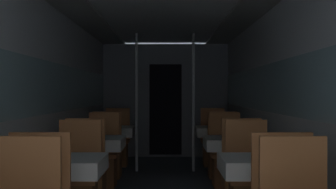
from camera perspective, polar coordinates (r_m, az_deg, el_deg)
wall_left at (r=5.24m, az=-14.31°, el=-1.21°), size 0.05×10.19×2.25m
wall_right at (r=5.21m, az=13.75°, el=-1.21°), size 0.05×10.19×2.25m
ceiling_panel at (r=5.17m, az=-0.32°, el=11.50°), size 2.54×10.19×0.07m
bulkhead_far at (r=9.34m, az=-0.06°, el=-0.76°), size 2.49×0.09×2.25m
dining_table_left_1 at (r=4.17m, az=-12.33°, el=-8.98°), size 0.68×0.68×0.72m
dining_table_left_2 at (r=5.91m, az=-8.53°, el=-6.25°), size 0.68×0.68×0.72m
chair_left_near_2 at (r=5.39m, az=-9.49°, el=-10.25°), size 0.43×0.43×1.00m
chair_left_far_2 at (r=6.52m, az=-7.74°, el=-8.41°), size 0.43×0.43×1.00m
dining_table_left_3 at (r=7.67m, az=-6.49°, el=-4.75°), size 0.68×0.68×0.72m
chair_left_near_3 at (r=7.13m, az=-7.04°, el=-7.66°), size 0.43×0.43×1.00m
chair_left_far_3 at (r=8.28m, az=-6.01°, el=-6.56°), size 0.43×0.43×1.00m
support_pole_left_3 at (r=7.61m, az=-3.62°, el=-0.95°), size 0.05×0.05×2.25m
dining_table_right_1 at (r=4.15m, az=11.47°, el=-9.03°), size 0.68×0.68×0.72m
dining_table_right_2 at (r=5.90m, az=8.06°, el=-6.26°), size 0.68×0.68×0.72m
chair_right_near_2 at (r=5.37m, az=8.92°, el=-10.28°), size 0.43×0.43×1.00m
chair_right_far_2 at (r=6.51m, az=7.36°, el=-8.42°), size 0.43×0.43×1.00m
dining_table_right_3 at (r=7.66m, az=6.24°, el=-4.76°), size 0.68×0.68×0.72m
chair_right_near_3 at (r=7.12m, az=6.73°, el=-7.67°), size 0.43×0.43×1.00m
chair_right_far_3 at (r=8.27m, az=5.81°, el=-6.57°), size 0.43×0.43×1.00m
support_pole_right_3 at (r=7.61m, az=3.36°, el=-0.95°), size 0.05×0.05×2.25m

